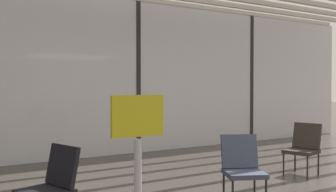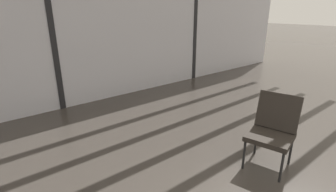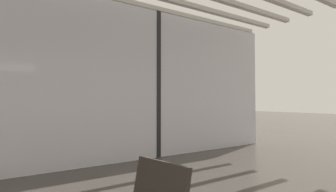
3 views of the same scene
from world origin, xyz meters
The scene contains 1 object.
window_mullion_2 centered at (3.50, 5.20, 1.72)m, with size 0.10×0.12×3.44m, color black.
Camera 3 is at (0.64, 0.28, 1.29)m, focal length 25.86 mm.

